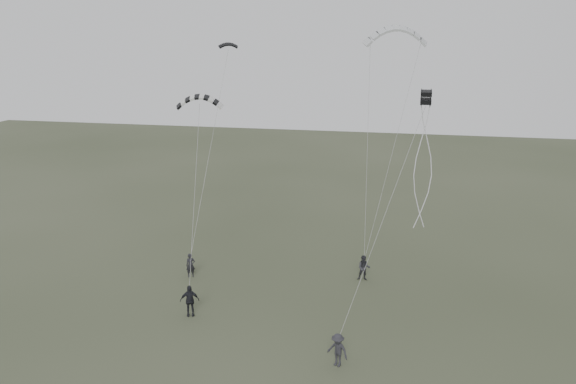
% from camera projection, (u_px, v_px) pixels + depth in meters
% --- Properties ---
extents(ground, '(140.00, 140.00, 0.00)m').
position_uv_depth(ground, '(245.00, 322.00, 33.27)').
color(ground, '#323825').
rests_on(ground, ground).
extents(flyer_left, '(0.74, 0.64, 1.71)m').
position_uv_depth(flyer_left, '(191.00, 265.00, 39.29)').
color(flyer_left, black).
rests_on(flyer_left, ground).
extents(flyer_right, '(0.92, 0.74, 1.78)m').
position_uv_depth(flyer_right, '(364.00, 268.00, 38.78)').
color(flyer_right, '#27272C').
rests_on(flyer_right, ground).
extents(flyer_center, '(1.24, 0.84, 1.96)m').
position_uv_depth(flyer_center, '(190.00, 301.00, 33.80)').
color(flyer_center, black).
rests_on(flyer_center, ground).
extents(flyer_far, '(1.33, 1.09, 1.79)m').
position_uv_depth(flyer_far, '(338.00, 350.00, 28.63)').
color(flyer_far, '#242328').
rests_on(flyer_far, ground).
extents(kite_dark_small, '(1.52, 1.11, 0.61)m').
position_uv_depth(kite_dark_small, '(228.00, 44.00, 41.75)').
color(kite_dark_small, black).
rests_on(kite_dark_small, flyer_left).
extents(kite_pale_large, '(4.61, 2.26, 2.01)m').
position_uv_depth(kite_pale_large, '(396.00, 28.00, 39.21)').
color(kite_pale_large, '#B0B3B5').
rests_on(kite_pale_large, flyer_right).
extents(kite_striped, '(3.21, 1.75, 1.34)m').
position_uv_depth(kite_striped, '(199.00, 97.00, 37.09)').
color(kite_striped, black).
rests_on(kite_striped, flyer_center).
extents(kite_box, '(0.61, 0.73, 0.80)m').
position_uv_depth(kite_box, '(426.00, 97.00, 31.39)').
color(kite_box, black).
rests_on(kite_box, flyer_far).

